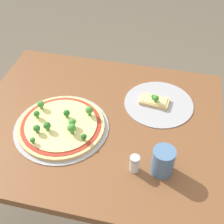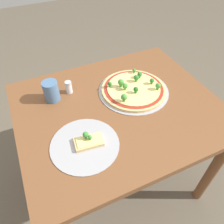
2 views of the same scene
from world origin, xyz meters
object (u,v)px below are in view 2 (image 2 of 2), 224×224
(pizza_tray_slice, at_px, (86,143))
(condiment_shaker, at_px, (69,87))
(pizza_tray_whole, at_px, (134,89))
(drinking_cup, at_px, (51,91))
(dining_table, at_px, (118,120))

(pizza_tray_slice, height_order, condiment_shaker, condiment_shaker)
(pizza_tray_whole, height_order, condiment_shaker, same)
(pizza_tray_slice, bearing_deg, drinking_cup, 99.50)
(dining_table, relative_size, condiment_shaker, 14.60)
(pizza_tray_whole, height_order, pizza_tray_slice, pizza_tray_whole)
(pizza_tray_whole, distance_m, condiment_shaker, 0.36)
(pizza_tray_slice, xyz_separation_m, drinking_cup, (-0.06, 0.36, 0.05))
(pizza_tray_slice, xyz_separation_m, condiment_shaker, (0.04, 0.38, 0.03))
(pizza_tray_slice, relative_size, condiment_shaker, 4.30)
(pizza_tray_whole, bearing_deg, drinking_cup, 164.25)
(drinking_cup, bearing_deg, condiment_shaker, 10.18)
(dining_table, relative_size, pizza_tray_slice, 3.39)
(dining_table, relative_size, drinking_cup, 9.33)
(drinking_cup, bearing_deg, dining_table, -33.38)
(pizza_tray_whole, bearing_deg, condiment_shaker, 157.30)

